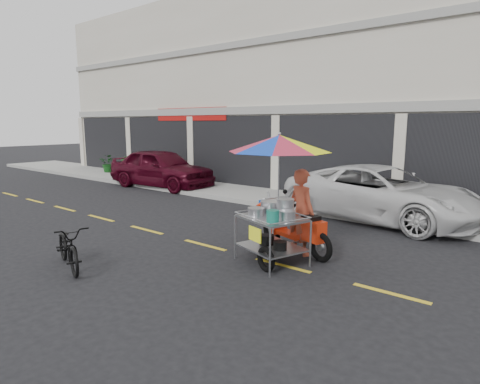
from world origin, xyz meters
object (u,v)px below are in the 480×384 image
Objects in this scene: white_pickup at (381,193)px; food_vendor_rig at (286,181)px; near_bicycle at (68,246)px; maroon_sedan at (161,168)px.

food_vendor_rig is (-0.30, -4.37, 0.81)m from white_pickup.
white_pickup is 3.35× the size of near_bicycle.
white_pickup is at bearing 104.69° from food_vendor_rig.
maroon_sedan is 9.05m from white_pickup.
white_pickup is 4.45m from food_vendor_rig.
food_vendor_rig is (8.74, -4.33, 0.75)m from maroon_sedan.
maroon_sedan is 9.37m from near_bicycle.
maroon_sedan is 2.94× the size of near_bicycle.
food_vendor_rig is at bearing -120.64° from maroon_sedan.
maroon_sedan is 1.89× the size of food_vendor_rig.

